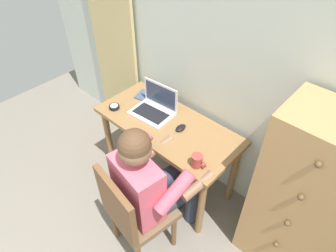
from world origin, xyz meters
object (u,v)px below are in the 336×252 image
at_px(desk, 167,134).
at_px(notebook_pad, 148,97).
at_px(person_seated, 153,181).
at_px(laptop, 155,107).
at_px(desk_clock, 114,107).
at_px(dresser, 303,200).
at_px(coffee_mug, 197,161).
at_px(chair, 133,211).
at_px(computer_mouse, 181,128).

xyz_separation_m(desk, notebook_pad, (-0.37, 0.15, 0.12)).
xyz_separation_m(person_seated, notebook_pad, (-0.67, 0.61, 0.05)).
relative_size(laptop, notebook_pad, 1.71).
bearing_deg(desk_clock, desk, 19.01).
xyz_separation_m(dresser, coffee_mug, (-0.66, -0.27, 0.09)).
distance_m(dresser, desk_clock, 1.59).
xyz_separation_m(desk, desk_clock, (-0.47, -0.16, 0.13)).
relative_size(desk, laptop, 3.38).
relative_size(chair, person_seated, 0.73).
xyz_separation_m(person_seated, coffee_mug, (0.15, 0.28, 0.10)).
distance_m(laptop, coffee_mug, 0.67).
bearing_deg(computer_mouse, notebook_pad, 164.81).
height_order(chair, desk_clock, chair).
height_order(dresser, chair, dresser).
relative_size(laptop, computer_mouse, 3.59).
distance_m(chair, notebook_pad, 1.05).
distance_m(dresser, computer_mouse, 0.98).
bearing_deg(desk_clock, laptop, 34.75).
relative_size(chair, notebook_pad, 4.15).
distance_m(laptop, computer_mouse, 0.31).
height_order(notebook_pad, coffee_mug, coffee_mug).
bearing_deg(notebook_pad, coffee_mug, -37.23).
xyz_separation_m(desk, person_seated, (0.30, -0.46, 0.06)).
bearing_deg(person_seated, computer_mouse, 109.52).
bearing_deg(laptop, notebook_pad, 150.55).
distance_m(desk, computer_mouse, 0.18).
bearing_deg(dresser, desk, -175.75).
height_order(desk, dresser, dresser).
bearing_deg(dresser, laptop, -178.08).
bearing_deg(computer_mouse, coffee_mug, -33.23).
distance_m(computer_mouse, coffee_mug, 0.38).
xyz_separation_m(dresser, chair, (-0.83, -0.72, -0.18)).
bearing_deg(notebook_pad, dresser, -17.70).
bearing_deg(chair, coffee_mug, 68.76).
xyz_separation_m(notebook_pad, coffee_mug, (0.82, -0.33, 0.04)).
relative_size(person_seated, desk_clock, 13.21).
relative_size(person_seated, coffee_mug, 9.91).
bearing_deg(coffee_mug, person_seated, -118.78).
bearing_deg(desk, chair, -67.17).
bearing_deg(chair, notebook_pad, 129.09).
bearing_deg(person_seated, coffee_mug, 61.22).
bearing_deg(desk, laptop, 167.64).
bearing_deg(notebook_pad, computer_mouse, -29.52).
height_order(dresser, computer_mouse, dresser).
xyz_separation_m(person_seated, laptop, (-0.48, 0.50, 0.10)).
bearing_deg(notebook_pad, laptop, -44.60).
bearing_deg(coffee_mug, notebook_pad, 157.93).
relative_size(chair, coffee_mug, 7.26).
distance_m(notebook_pad, coffee_mug, 0.89).
distance_m(person_seated, computer_mouse, 0.52).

